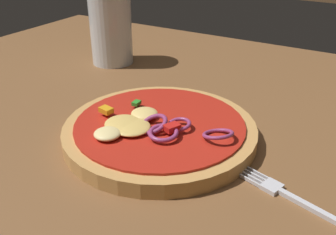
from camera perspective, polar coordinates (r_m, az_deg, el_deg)
dining_table at (r=0.49m, az=4.50°, el=-5.03°), size 1.21×0.89×0.03m
pizza at (r=0.47m, az=-1.40°, el=-1.92°), size 0.24×0.24×0.04m
fork at (r=0.40m, az=18.62°, el=-11.59°), size 0.15×0.06×0.01m
beer_glass at (r=0.73m, az=-8.58°, el=12.82°), size 0.08×0.08×0.14m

